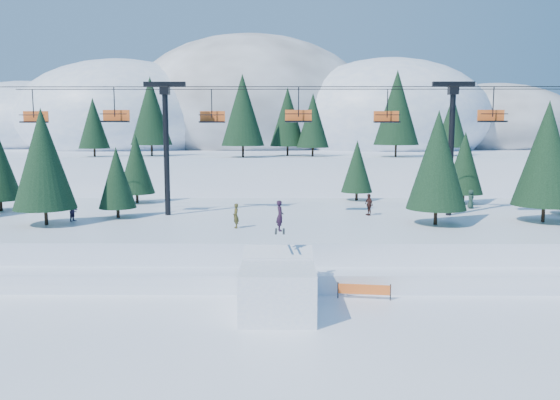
{
  "coord_description": "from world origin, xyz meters",
  "views": [
    {
      "loc": [
        0.06,
        -24.27,
        9.01
      ],
      "look_at": [
        -0.12,
        6.0,
        5.2
      ],
      "focal_mm": 35.0,
      "sensor_mm": 36.0,
      "label": 1
    }
  ],
  "objects_px": {
    "jump_kicker": "(278,287)",
    "banner_near": "(364,290)",
    "banner_far": "(428,278)",
    "chairlift": "(293,127)"
  },
  "relations": [
    {
      "from": "banner_far",
      "to": "banner_near",
      "type": "bearing_deg",
      "value": -150.52
    },
    {
      "from": "jump_kicker",
      "to": "banner_far",
      "type": "height_order",
      "value": "jump_kicker"
    },
    {
      "from": "banner_near",
      "to": "banner_far",
      "type": "height_order",
      "value": "same"
    },
    {
      "from": "banner_near",
      "to": "chairlift",
      "type": "bearing_deg",
      "value": 104.65
    },
    {
      "from": "banner_near",
      "to": "banner_far",
      "type": "bearing_deg",
      "value": 29.48
    },
    {
      "from": "jump_kicker",
      "to": "banner_far",
      "type": "relative_size",
      "value": 1.92
    },
    {
      "from": "jump_kicker",
      "to": "banner_near",
      "type": "height_order",
      "value": "jump_kicker"
    },
    {
      "from": "jump_kicker",
      "to": "chairlift",
      "type": "relative_size",
      "value": 0.12
    },
    {
      "from": "jump_kicker",
      "to": "banner_near",
      "type": "bearing_deg",
      "value": 25.84
    },
    {
      "from": "jump_kicker",
      "to": "chairlift",
      "type": "height_order",
      "value": "chairlift"
    }
  ]
}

